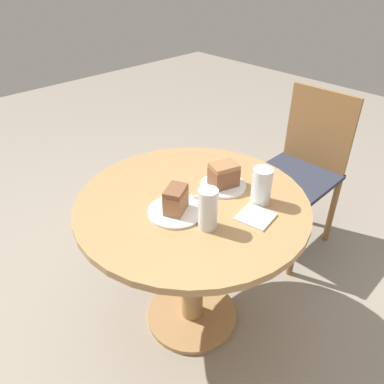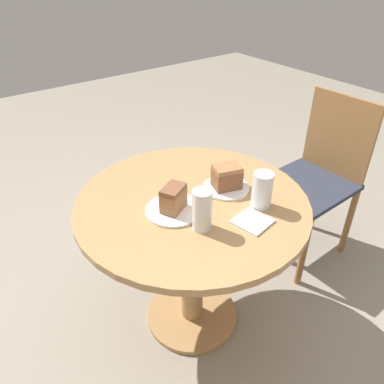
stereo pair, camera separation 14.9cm
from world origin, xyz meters
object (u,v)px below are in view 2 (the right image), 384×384
at_px(plate_far, 226,188).
at_px(glass_lemonade, 202,211).
at_px(cake_slice_near, 173,198).
at_px(glass_water, 262,192).
at_px(plate_near, 174,210).
at_px(cake_slice_far, 227,177).
at_px(chair, 316,177).

height_order(plate_far, glass_lemonade, glass_lemonade).
relative_size(cake_slice_near, glass_water, 0.83).
xyz_separation_m(plate_far, glass_lemonade, (0.14, -0.24, 0.07)).
xyz_separation_m(plate_near, glass_water, (0.18, 0.29, 0.06)).
distance_m(plate_near, cake_slice_far, 0.27).
bearing_deg(plate_near, glass_lemonade, 9.29).
bearing_deg(chair, plate_far, -88.29).
relative_size(plate_far, glass_lemonade, 1.23).
bearing_deg(cake_slice_far, glass_water, 7.87).
relative_size(chair, plate_far, 4.74).
relative_size(plate_near, cake_slice_near, 1.78).
xyz_separation_m(plate_far, glass_water, (0.18, 0.02, 0.06)).
distance_m(chair, plate_far, 0.75).
relative_size(plate_near, glass_lemonade, 1.38).
bearing_deg(chair, glass_lemonade, -80.65).
bearing_deg(plate_near, cake_slice_near, -104.04).
bearing_deg(cake_slice_near, chair, 92.16).
xyz_separation_m(cake_slice_near, glass_water, (0.18, 0.29, 0.01)).
relative_size(plate_far, glass_water, 1.32).
xyz_separation_m(chair, cake_slice_near, (0.04, -0.98, 0.28)).
height_order(chair, glass_water, chair).
height_order(plate_far, glass_water, glass_water).
xyz_separation_m(chair, glass_water, (0.22, -0.69, 0.29)).
bearing_deg(plate_far, cake_slice_far, 0.00).
relative_size(plate_near, glass_water, 1.48).
bearing_deg(glass_lemonade, chair, 100.75).
height_order(chair, plate_near, chair).
bearing_deg(cake_slice_far, cake_slice_near, -90.38).
bearing_deg(cake_slice_near, glass_lemonade, 9.29).
height_order(plate_far, cake_slice_far, cake_slice_far).
distance_m(plate_far, cake_slice_far, 0.05).
height_order(plate_near, cake_slice_near, cake_slice_near).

